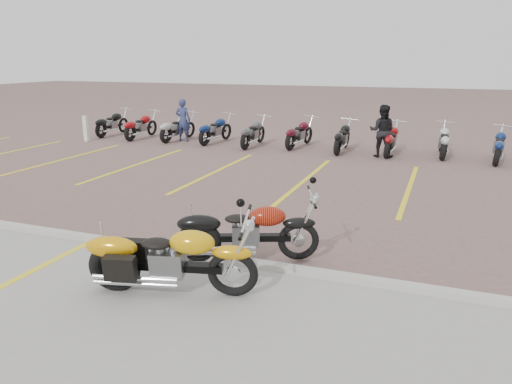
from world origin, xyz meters
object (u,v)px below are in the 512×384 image
(flame_cruiser, at_px, (245,234))
(bollard, at_px, (86,129))
(person_a, at_px, (183,120))
(person_b, at_px, (382,131))
(yellow_cruiser, at_px, (169,261))

(flame_cruiser, bearing_deg, bollard, 117.34)
(person_a, relative_size, person_b, 0.96)
(flame_cruiser, xyz_separation_m, person_b, (0.88, 9.81, 0.40))
(person_a, bearing_deg, yellow_cruiser, 112.89)
(yellow_cruiser, xyz_separation_m, bollard, (-9.89, 10.36, 0.01))
(person_b, xyz_separation_m, bollard, (-11.31, -0.89, -0.36))
(flame_cruiser, distance_m, person_b, 9.86)
(flame_cruiser, relative_size, person_b, 1.25)
(person_a, bearing_deg, person_b, 170.97)
(flame_cruiser, xyz_separation_m, person_a, (-6.85, 10.31, 0.37))
(flame_cruiser, height_order, person_b, person_b)
(yellow_cruiser, bearing_deg, bollard, 119.54)
(person_a, xyz_separation_m, bollard, (-3.59, -1.40, -0.33))
(bollard, bearing_deg, person_a, 21.28)
(person_b, height_order, bollard, person_b)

